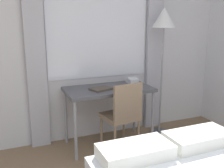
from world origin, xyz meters
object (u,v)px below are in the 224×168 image
desk (109,93)px  standing_lamp (164,27)px  desk_chair (123,113)px  telephone (132,81)px  book (101,89)px

desk → standing_lamp: (0.82, 0.04, 0.82)m
desk → standing_lamp: 1.16m
desk → desk_chair: 0.34m
telephone → standing_lamp: bearing=-11.4°
desk_chair → standing_lamp: bearing=15.3°
desk_chair → standing_lamp: size_ratio=0.50×
desk_chair → telephone: 0.59m
desk_chair → standing_lamp: (0.74, 0.32, 1.01)m
desk_chair → book: size_ratio=3.06×
desk → book: (-0.12, -0.05, 0.08)m
desk_chair → book: desk_chair is taller
desk → book: size_ratio=3.77×
desk_chair → telephone: size_ratio=5.42×
desk → desk_chair: bearing=-75.0°
desk_chair → telephone: bearing=43.3°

